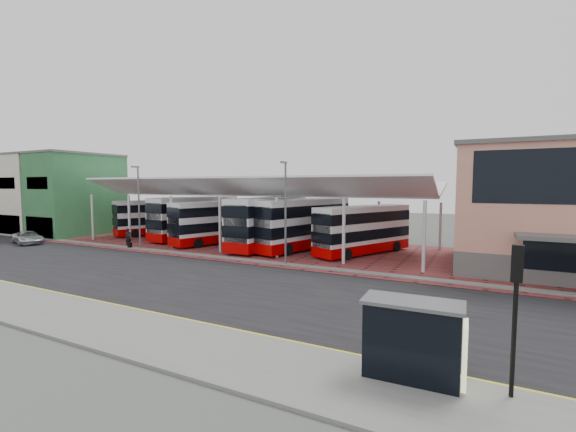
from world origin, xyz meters
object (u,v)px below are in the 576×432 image
Objects in this scene: bus_5 at (363,230)px; bus_3 at (269,222)px; bus_shelter at (420,334)px; bus_0 at (159,217)px; pedestrian at (129,237)px; bus_2 at (220,222)px; bus_4 at (303,224)px; silver_car at (28,237)px; bus_1 at (195,218)px; traffic_signal_west at (516,297)px.

bus_3 is at bearing -152.31° from bus_5.
bus_3 is 27.62m from bus_shelter.
bus_0 is 5.76× the size of pedestrian.
bus_2 is 6.05× the size of pedestrian.
bus_0 is at bearing -174.11° from bus_2.
silver_car is (-27.76, -10.20, -1.79)m from bus_4.
bus_3 reaches higher than pedestrian.
bus_1 is at bearing -170.43° from bus_4.
silver_car is (-33.67, -10.33, -1.53)m from bus_5.
bus_0 is at bearing -12.76° from silver_car.
bus_5 is (26.81, -1.66, -0.01)m from bus_0.
bus_3 is 3.79× the size of bus_shelter.
bus_0 is 2.23× the size of silver_car.
bus_4 is at bearing 5.72° from bus_3.
bus_3 is 1.14× the size of bus_5.
silver_car is at bearing -145.57° from bus_4.
bus_shelter is at bearing -32.30° from bus_1.
bus_1 reaches higher than bus_5.
silver_car is at bearing 121.37° from pedestrian.
bus_5 is 35.25m from silver_car.
bus_1 reaches higher than traffic_signal_west.
bus_0 is 11.54m from bus_2.
bus_shelter is at bearing -101.28° from pedestrian.
pedestrian is 33.81m from bus_shelter.
traffic_signal_west is (32.88, -14.41, 2.13)m from pedestrian.
traffic_signal_west is at bearing -37.80° from bus_4.
bus_0 is at bearing 172.23° from bus_3.
bus_5 is at bearing 20.50° from bus_2.
bus_1 is at bearing -32.35° from silver_car.
bus_1 is at bearing 171.15° from bus_3.
bus_1 reaches higher than bus_0.
pedestrian is at bearing -119.56° from bus_2.
bus_2 is at bearing -45.10° from silver_car.
bus_2 is 9.63m from bus_4.
bus_4 reaches higher than silver_car.
bus_shelter is at bearing -88.28° from silver_car.
bus_0 is 3.33× the size of bus_shelter.
bus_5 is (9.54, 0.53, -0.32)m from bus_3.
bus_4 reaches higher than bus_0.
bus_1 is 3.74× the size of bus_shelter.
bus_3 reaches higher than bus_shelter.
pedestrian is at bearing -153.85° from bus_3.
bus_5 is 2.37× the size of traffic_signal_west.
bus_0 is at bearing 144.06° from bus_shelter.
pedestrian is 0.58× the size of bus_shelter.
pedestrian is at bearing -37.73° from bus_0.
bus_0 is 13.90m from silver_car.
silver_car is 45.71m from traffic_signal_west.
bus_1 reaches higher than silver_car.
bus_5 is 5.73× the size of pedestrian.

